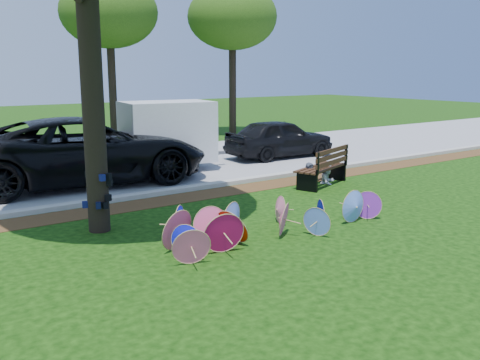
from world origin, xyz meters
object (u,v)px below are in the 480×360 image
(cargo_trailer, at_px, (168,132))
(parasol_pile, at_px, (248,223))
(dark_pickup, at_px, (280,138))
(park_bench, at_px, (321,167))
(person_left, at_px, (310,163))
(person_right, at_px, (328,164))
(black_van, at_px, (86,151))

(cargo_trailer, bearing_deg, parasol_pile, -98.80)
(dark_pickup, bearing_deg, cargo_trailer, 91.70)
(dark_pickup, xyz_separation_m, park_bench, (-2.20, -4.55, -0.19))
(dark_pickup, height_order, person_left, dark_pickup)
(park_bench, xyz_separation_m, person_left, (-0.35, 0.05, 0.12))
(parasol_pile, distance_m, person_right, 5.89)
(parasol_pile, xyz_separation_m, person_left, (4.36, 3.01, 0.30))
(black_van, relative_size, cargo_trailer, 2.49)
(parasol_pile, xyz_separation_m, dark_pickup, (6.91, 7.51, 0.37))
(cargo_trailer, bearing_deg, person_right, -50.29)
(dark_pickup, xyz_separation_m, person_left, (-2.55, -4.50, -0.06))
(parasol_pile, xyz_separation_m, person_right, (5.06, 3.01, 0.21))
(park_bench, bearing_deg, dark_pickup, 44.10)
(parasol_pile, xyz_separation_m, cargo_trailer, (2.21, 7.54, 0.92))
(black_van, xyz_separation_m, person_left, (5.06, -4.04, -0.30))
(person_right, bearing_deg, park_bench, -179.92)
(park_bench, bearing_deg, person_left, 151.76)
(black_van, bearing_deg, person_right, -118.82)
(park_bench, relative_size, person_left, 1.57)
(black_van, height_order, park_bench, black_van)
(parasol_pile, distance_m, person_left, 5.31)
(parasol_pile, bearing_deg, person_right, 30.71)
(black_van, height_order, cargo_trailer, cargo_trailer)
(black_van, distance_m, person_left, 6.48)
(dark_pickup, height_order, park_bench, dark_pickup)
(parasol_pile, height_order, person_right, person_right)
(cargo_trailer, relative_size, park_bench, 1.35)
(dark_pickup, bearing_deg, person_left, 152.62)
(cargo_trailer, height_order, person_right, cargo_trailer)
(parasol_pile, bearing_deg, dark_pickup, 47.37)
(park_bench, distance_m, person_right, 0.35)
(person_right, bearing_deg, black_van, 136.94)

